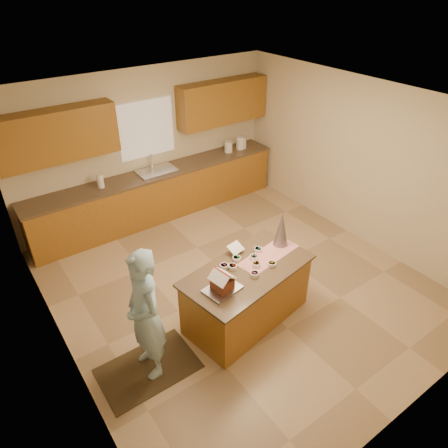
{
  "coord_description": "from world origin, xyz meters",
  "views": [
    {
      "loc": [
        -2.94,
        -3.79,
        4.12
      ],
      "look_at": [
        -0.1,
        0.2,
        1.0
      ],
      "focal_mm": 32.87,
      "sensor_mm": 36.0,
      "label": 1
    }
  ],
  "objects": [
    {
      "name": "sink",
      "position": [
        0.0,
        2.45,
        0.89
      ],
      "size": [
        0.7,
        0.45,
        0.12
      ],
      "primitive_type": "cube",
      "color": "silver",
      "rests_on": "back_counter_top"
    },
    {
      "name": "faucet",
      "position": [
        0.0,
        2.63,
        1.06
      ],
      "size": [
        0.03,
        0.03,
        0.28
      ],
      "primitive_type": "cylinder",
      "color": "silver",
      "rests_on": "back_counter_top"
    },
    {
      "name": "tinsel_tree",
      "position": [
        0.37,
        -0.48,
        1.1
      ],
      "size": [
        0.23,
        0.23,
        0.5
      ],
      "primitive_type": "cone",
      "rotation": [
        0.0,
        0.0,
        0.17
      ],
      "color": "#A5A5B1",
      "rests_on": "island_top"
    },
    {
      "name": "island_top",
      "position": [
        -0.33,
        -0.65,
        0.83
      ],
      "size": [
        1.85,
        1.18,
        0.04
      ],
      "primitive_type": "cube",
      "rotation": [
        0.0,
        0.0,
        0.17
      ],
      "color": "brown",
      "rests_on": "island_base"
    },
    {
      "name": "ceiling",
      "position": [
        0.0,
        0.0,
        2.7
      ],
      "size": [
        5.5,
        5.5,
        0.0
      ],
      "primitive_type": "plane",
      "color": "silver",
      "rests_on": "floor"
    },
    {
      "name": "gingerbread_house",
      "position": [
        -0.82,
        -0.78,
        0.96
      ],
      "size": [
        0.29,
        0.3,
        0.26
      ],
      "color": "maroon",
      "rests_on": "baking_tray"
    },
    {
      "name": "candy_bowls",
      "position": [
        -0.26,
        -0.57,
        0.87
      ],
      "size": [
        0.69,
        0.49,
        0.05
      ],
      "color": "pink",
      "rests_on": "island_top"
    },
    {
      "name": "rug",
      "position": [
        -1.81,
        -0.64,
        0.01
      ],
      "size": [
        1.14,
        0.74,
        0.01
      ],
      "primitive_type": "cube",
      "color": "black",
      "rests_on": "floor"
    },
    {
      "name": "cookbook",
      "position": [
        -0.25,
        -0.28,
        0.93
      ],
      "size": [
        0.23,
        0.19,
        0.09
      ],
      "primitive_type": "cube",
      "rotation": [
        -1.13,
        0.0,
        0.17
      ],
      "color": "white",
      "rests_on": "island_top"
    },
    {
      "name": "stone_accent",
      "position": [
        -2.48,
        -0.8,
        1.25
      ],
      "size": [
        0.0,
        2.5,
        2.5
      ],
      "primitive_type": "plane",
      "rotation": [
        1.57,
        0.0,
        1.57
      ],
      "color": "gray",
      "rests_on": "wall_left"
    },
    {
      "name": "back_counter_top",
      "position": [
        0.0,
        2.45,
        0.9
      ],
      "size": [
        4.85,
        0.63,
        0.04
      ],
      "primitive_type": "cube",
      "color": "brown",
      "rests_on": "back_counter_base"
    },
    {
      "name": "paper_towel",
      "position": [
        -1.05,
        2.45,
        1.04
      ],
      "size": [
        0.11,
        0.11,
        0.23
      ],
      "primitive_type": "cylinder",
      "color": "white",
      "rests_on": "back_counter_top"
    },
    {
      "name": "wall_front",
      "position": [
        0.0,
        -2.75,
        1.35
      ],
      "size": [
        5.5,
        5.5,
        0.0
      ],
      "primitive_type": "plane",
      "color": "beige",
      "rests_on": "floor"
    },
    {
      "name": "window_curtain",
      "position": [
        0.0,
        2.72,
        1.65
      ],
      "size": [
        1.05,
        0.03,
        1.0
      ],
      "primitive_type": "cube",
      "color": "white",
      "rests_on": "wall_back"
    },
    {
      "name": "boy",
      "position": [
        -1.76,
        -0.64,
        0.85
      ],
      "size": [
        0.41,
        0.62,
        1.68
      ],
      "primitive_type": "imported",
      "rotation": [
        0.0,
        0.0,
        -1.59
      ],
      "color": "#A6D6EC",
      "rests_on": "rug"
    },
    {
      "name": "upper_cabinet_left",
      "position": [
        -1.55,
        2.57,
        1.9
      ],
      "size": [
        1.85,
        0.35,
        0.8
      ],
      "primitive_type": "cube",
      "color": "#9C6721",
      "rests_on": "wall_back"
    },
    {
      "name": "wall_right",
      "position": [
        2.5,
        0.0,
        1.35
      ],
      "size": [
        5.5,
        5.5,
        0.0
      ],
      "primitive_type": "plane",
      "color": "beige",
      "rests_on": "floor"
    },
    {
      "name": "canister_b",
      "position": [
        1.91,
        2.45,
        1.05
      ],
      "size": [
        0.17,
        0.17,
        0.25
      ],
      "primitive_type": "cylinder",
      "color": "white",
      "rests_on": "back_counter_top"
    },
    {
      "name": "wall_left",
      "position": [
        -2.5,
        0.0,
        1.35
      ],
      "size": [
        5.5,
        5.5,
        0.0
      ],
      "primitive_type": "plane",
      "color": "beige",
      "rests_on": "floor"
    },
    {
      "name": "floor",
      "position": [
        0.0,
        0.0,
        0.0
      ],
      "size": [
        5.5,
        5.5,
        0.0
      ],
      "primitive_type": "plane",
      "color": "tan",
      "rests_on": "ground"
    },
    {
      "name": "upper_cabinet_right",
      "position": [
        1.55,
        2.57,
        1.9
      ],
      "size": [
        1.85,
        0.35,
        0.8
      ],
      "primitive_type": "cube",
      "color": "#9C6721",
      "rests_on": "wall_back"
    },
    {
      "name": "canister_a",
      "position": [
        1.61,
        2.45,
        1.03
      ],
      "size": [
        0.16,
        0.16,
        0.21
      ],
      "primitive_type": "cylinder",
      "color": "white",
      "rests_on": "back_counter_top"
    },
    {
      "name": "baking_tray",
      "position": [
        -0.82,
        -0.78,
        0.86
      ],
      "size": [
        0.47,
        0.38,
        0.02
      ],
      "primitive_type": "cube",
      "rotation": [
        0.0,
        0.0,
        0.17
      ],
      "color": "silver",
      "rests_on": "island_top"
    },
    {
      "name": "table_runner",
      "position": [
        0.08,
        -0.58,
        0.85
      ],
      "size": [
        0.96,
        0.48,
        0.01
      ],
      "primitive_type": "cube",
      "rotation": [
        0.0,
        0.0,
        0.17
      ],
      "color": "red",
      "rests_on": "island_top"
    },
    {
      "name": "back_counter_base",
      "position": [
        0.0,
        2.45,
        0.44
      ],
      "size": [
        4.8,
        0.6,
        0.88
      ],
      "primitive_type": "cube",
      "color": "#94641E",
      "rests_on": "floor"
    },
    {
      "name": "canister_c",
      "position": [
        1.97,
        2.45,
        1.02
      ],
      "size": [
        0.14,
        0.14,
        0.19
      ],
      "primitive_type": "cylinder",
      "color": "white",
      "rests_on": "back_counter_top"
    },
    {
      "name": "island_base",
      "position": [
        -0.33,
        -0.65,
        0.4
      ],
      "size": [
        1.77,
        1.09,
        0.81
      ],
      "primitive_type": "cube",
      "rotation": [
        0.0,
        0.0,
        0.17
      ],
      "color": "#94641E",
      "rests_on": "floor"
    },
    {
      "name": "wall_back",
      "position": [
        0.0,
        2.75,
        1.35
      ],
      "size": [
        5.5,
        5.5,
        0.0
      ],
      "primitive_type": "plane",
      "color": "beige",
      "rests_on": "floor"
    }
  ]
}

